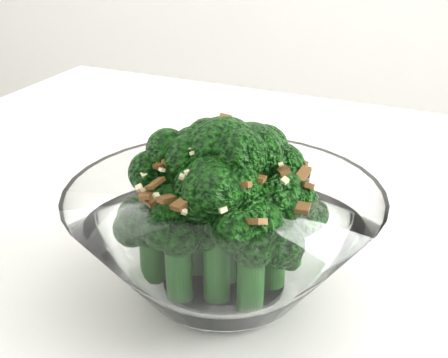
# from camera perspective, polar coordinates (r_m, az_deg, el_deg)

# --- Properties ---
(table) EXTENTS (1.35, 1.06, 0.75)m
(table) POSITION_cam_1_polar(r_m,az_deg,el_deg) (0.63, 12.73, -11.58)
(table) COLOR white
(table) RESTS_ON ground
(broccoli_dish) EXTENTS (0.23, 0.23, 0.14)m
(broccoli_dish) POSITION_cam_1_polar(r_m,az_deg,el_deg) (0.51, -0.13, -4.15)
(broccoli_dish) COLOR white
(broccoli_dish) RESTS_ON table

